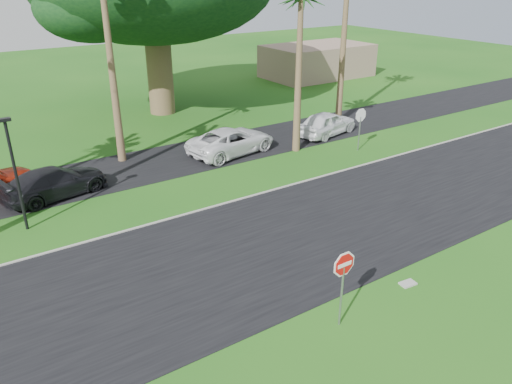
{
  "coord_description": "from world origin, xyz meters",
  "views": [
    {
      "loc": [
        -8.19,
        -11.55,
        9.71
      ],
      "look_at": [
        1.56,
        3.04,
        1.8
      ],
      "focal_mm": 35.0,
      "sensor_mm": 36.0,
      "label": 1
    }
  ],
  "objects_px": {
    "car_dark": "(55,183)",
    "car_minivan": "(232,141)",
    "stop_sign_far": "(360,121)",
    "car_pickup": "(327,123)",
    "stop_sign_near": "(343,274)"
  },
  "relations": [
    {
      "from": "car_minivan",
      "to": "car_dark",
      "type": "bearing_deg",
      "value": 83.34
    },
    {
      "from": "stop_sign_far",
      "to": "car_dark",
      "type": "distance_m",
      "value": 16.51
    },
    {
      "from": "car_dark",
      "to": "car_pickup",
      "type": "xyz_separation_m",
      "value": [
        16.56,
        0.14,
        0.06
      ]
    },
    {
      "from": "car_dark",
      "to": "car_pickup",
      "type": "distance_m",
      "value": 16.57
    },
    {
      "from": "stop_sign_near",
      "to": "car_minivan",
      "type": "xyz_separation_m",
      "value": [
        5.12,
        14.62,
        -1.04
      ]
    },
    {
      "from": "car_dark",
      "to": "car_minivan",
      "type": "xyz_separation_m",
      "value": [
        9.8,
        0.52,
        0.04
      ]
    },
    {
      "from": "car_minivan",
      "to": "car_pickup",
      "type": "xyz_separation_m",
      "value": [
        6.77,
        -0.38,
        0.02
      ]
    },
    {
      "from": "car_dark",
      "to": "car_minivan",
      "type": "relative_size",
      "value": 0.91
    },
    {
      "from": "stop_sign_near",
      "to": "stop_sign_far",
      "type": "relative_size",
      "value": 1.0
    },
    {
      "from": "stop_sign_far",
      "to": "car_pickup",
      "type": "relative_size",
      "value": 0.59
    },
    {
      "from": "car_dark",
      "to": "car_pickup",
      "type": "relative_size",
      "value": 1.08
    },
    {
      "from": "stop_sign_near",
      "to": "car_pickup",
      "type": "xyz_separation_m",
      "value": [
        11.89,
        14.23,
        -1.02
      ]
    },
    {
      "from": "stop_sign_near",
      "to": "stop_sign_far",
      "type": "bearing_deg",
      "value": 43.73
    },
    {
      "from": "car_dark",
      "to": "car_minivan",
      "type": "height_order",
      "value": "car_minivan"
    },
    {
      "from": "stop_sign_far",
      "to": "car_minivan",
      "type": "height_order",
      "value": "stop_sign_far"
    }
  ]
}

